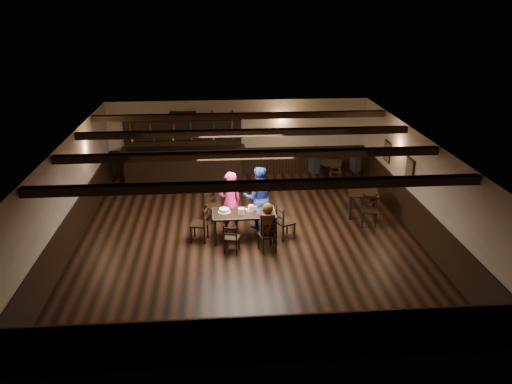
{
  "coord_description": "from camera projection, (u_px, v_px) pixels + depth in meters",
  "views": [
    {
      "loc": [
        -0.74,
        -11.98,
        6.02
      ],
      "look_at": [
        0.23,
        0.2,
        1.2
      ],
      "focal_mm": 35.0,
      "sensor_mm": 36.0,
      "label": 1
    }
  ],
  "objects": [
    {
      "name": "chair_end_right",
      "position": [
        283.0,
        220.0,
        13.07
      ],
      "size": [
        0.55,
        0.56,
        0.92
      ],
      "color": "black",
      "rests_on": "ground"
    },
    {
      "name": "chair_end_left",
      "position": [
        202.0,
        221.0,
        12.96
      ],
      "size": [
        0.5,
        0.51,
        0.94
      ],
      "color": "black",
      "rests_on": "ground"
    },
    {
      "name": "bar_counter",
      "position": [
        184.0,
        159.0,
        17.33
      ],
      "size": [
        4.24,
        0.7,
        2.2
      ],
      "color": "black",
      "rests_on": "ground"
    },
    {
      "name": "plate_stack_b",
      "position": [
        251.0,
        208.0,
        13.02
      ],
      "size": [
        0.15,
        0.15,
        0.17
      ],
      "primitive_type": "cylinder",
      "color": "white",
      "rests_on": "dining_table"
    },
    {
      "name": "back_table_a",
      "position": [
        363.0,
        195.0,
        14.42
      ],
      "size": [
        1.01,
        1.01,
        0.75
      ],
      "color": "black",
      "rests_on": "ground"
    },
    {
      "name": "tea_light",
      "position": [
        247.0,
        210.0,
        13.09
      ],
      "size": [
        0.06,
        0.06,
        0.06
      ],
      "color": "#A5A8AD",
      "rests_on": "dining_table"
    },
    {
      "name": "seated_person",
      "position": [
        267.0,
        220.0,
        12.32
      ],
      "size": [
        0.36,
        0.54,
        0.87
      ],
      "color": "black",
      "rests_on": "ground"
    },
    {
      "name": "chair_near_right",
      "position": [
        268.0,
        234.0,
        12.4
      ],
      "size": [
        0.49,
        0.48,
        0.86
      ],
      "color": "black",
      "rests_on": "ground"
    },
    {
      "name": "bg_patron_right",
      "position": [
        355.0,
        161.0,
        16.79
      ],
      "size": [
        0.3,
        0.4,
        0.75
      ],
      "color": "black",
      "rests_on": "ground"
    },
    {
      "name": "bg_patron_left",
      "position": [
        314.0,
        161.0,
        16.67
      ],
      "size": [
        0.35,
        0.44,
        0.8
      ],
      "color": "black",
      "rests_on": "ground"
    },
    {
      "name": "pepper_shaker",
      "position": [
        262.0,
        212.0,
        12.92
      ],
      "size": [
        0.04,
        0.04,
        0.1
      ],
      "primitive_type": "cylinder",
      "color": "#A5A8AD",
      "rests_on": "dining_table"
    },
    {
      "name": "ground",
      "position": [
        248.0,
        236.0,
        13.37
      ],
      "size": [
        10.0,
        10.0,
        0.0
      ],
      "primitive_type": "plane",
      "color": "black",
      "rests_on": "ground"
    },
    {
      "name": "man_blue",
      "position": [
        258.0,
        197.0,
        13.64
      ],
      "size": [
        0.86,
        0.68,
        1.75
      ],
      "primitive_type": "imported",
      "rotation": [
        0.0,
        0.0,
        3.16
      ],
      "color": "navy",
      "rests_on": "ground"
    },
    {
      "name": "room_shell",
      "position": [
        248.0,
        175.0,
        12.77
      ],
      "size": [
        9.02,
        10.02,
        2.71
      ],
      "color": "beige",
      "rests_on": "ground"
    },
    {
      "name": "drink_glass",
      "position": [
        255.0,
        208.0,
        13.12
      ],
      "size": [
        0.06,
        0.06,
        0.1
      ],
      "primitive_type": "cylinder",
      "color": "silver",
      "rests_on": "dining_table"
    },
    {
      "name": "cake",
      "position": [
        224.0,
        211.0,
        13.0
      ],
      "size": [
        0.33,
        0.33,
        0.1
      ],
      "color": "white",
      "rests_on": "dining_table"
    },
    {
      "name": "woman_pink",
      "position": [
        230.0,
        202.0,
        13.36
      ],
      "size": [
        0.73,
        0.61,
        1.72
      ],
      "primitive_type": "imported",
      "rotation": [
        0.0,
        0.0,
        3.51
      ],
      "color": "#E52C98",
      "rests_on": "ground"
    },
    {
      "name": "back_table_b",
      "position": [
        331.0,
        165.0,
        16.98
      ],
      "size": [
        0.94,
        0.94,
        0.75
      ],
      "color": "black",
      "rests_on": "ground"
    },
    {
      "name": "chair_near_left",
      "position": [
        231.0,
        236.0,
        12.36
      ],
      "size": [
        0.44,
        0.43,
        0.79
      ],
      "color": "black",
      "rests_on": "ground"
    },
    {
      "name": "salt_shaker",
      "position": [
        258.0,
        212.0,
        12.92
      ],
      "size": [
        0.04,
        0.04,
        0.1
      ],
      "primitive_type": "cylinder",
      "color": "silver",
      "rests_on": "dining_table"
    },
    {
      "name": "menu_blue",
      "position": [
        262.0,
        209.0,
        13.18
      ],
      "size": [
        0.35,
        0.28,
        0.0
      ],
      "primitive_type": "cube",
      "rotation": [
        0.0,
        0.0,
        0.25
      ],
      "color": "#0D1E43",
      "rests_on": "dining_table"
    },
    {
      "name": "plate_stack_a",
      "position": [
        241.0,
        211.0,
        12.89
      ],
      "size": [
        0.17,
        0.17,
        0.16
      ],
      "primitive_type": "cylinder",
      "color": "white",
      "rests_on": "dining_table"
    },
    {
      "name": "chair_far_pushed",
      "position": [
        212.0,
        203.0,
        14.19
      ],
      "size": [
        0.57,
        0.56,
        0.9
      ],
      "color": "black",
      "rests_on": "ground"
    },
    {
      "name": "dining_table",
      "position": [
        244.0,
        215.0,
        13.02
      ],
      "size": [
        1.67,
        0.86,
        0.75
      ],
      "color": "black",
      "rests_on": "ground"
    },
    {
      "name": "menu_red",
      "position": [
        263.0,
        213.0,
        12.97
      ],
      "size": [
        0.3,
        0.23,
        0.0
      ],
      "primitive_type": "cube",
      "rotation": [
        0.0,
        0.0,
        -0.09
      ],
      "color": "maroon",
      "rests_on": "dining_table"
    }
  ]
}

